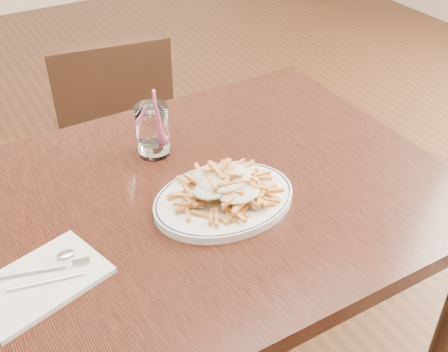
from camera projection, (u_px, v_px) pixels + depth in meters
table at (173, 230)px, 1.20m from camera, size 1.20×0.80×0.75m
chair_far at (115, 131)px, 1.94m from camera, size 0.43×0.43×0.81m
fries_plate at (224, 200)px, 1.15m from camera, size 0.37×0.34×0.02m
loaded_fries at (224, 183)px, 1.12m from camera, size 0.23×0.20×0.06m
napkin at (40, 282)px, 0.97m from camera, size 0.25×0.20×0.01m
cutlery at (38, 277)px, 0.97m from camera, size 0.17×0.09×0.01m
water_glass at (153, 133)px, 1.27m from camera, size 0.07×0.07×0.16m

